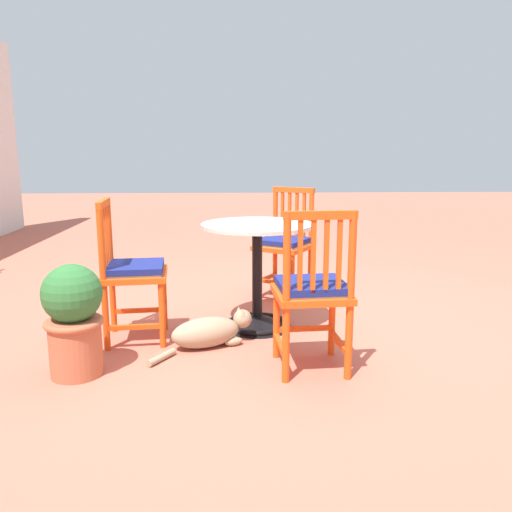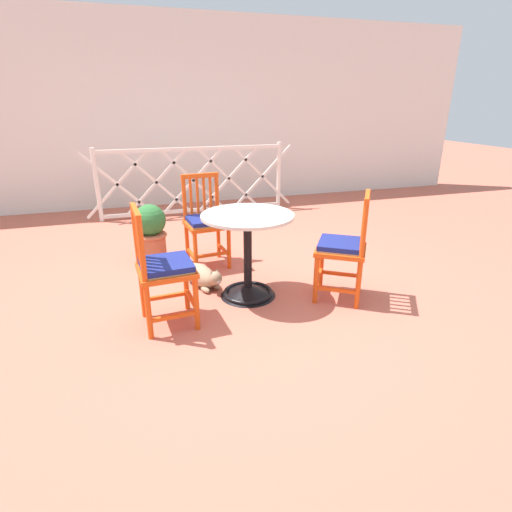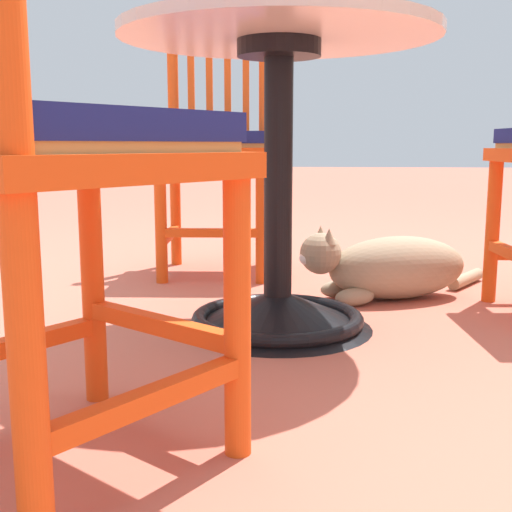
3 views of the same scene
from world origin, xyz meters
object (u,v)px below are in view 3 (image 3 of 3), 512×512
object	(u,v)px
cafe_table	(278,217)
tabby_cat	(386,268)
orange_chair_at_corner	(47,155)
orange_chair_tucked_in	(216,148)

from	to	relation	value
cafe_table	tabby_cat	bearing A→B (deg)	138.64
cafe_table	orange_chair_at_corner	distance (m)	0.81
orange_chair_tucked_in	orange_chair_at_corner	distance (m)	1.47
cafe_table	orange_chair_tucked_in	size ratio (longest dim) A/B	0.83
cafe_table	orange_chair_at_corner	xyz separation A→B (m)	(0.75, -0.26, 0.16)
orange_chair_tucked_in	orange_chair_at_corner	world-z (taller)	same
cafe_table	orange_chair_tucked_in	world-z (taller)	orange_chair_tucked_in
orange_chair_tucked_in	orange_chair_at_corner	xyz separation A→B (m)	(1.47, 0.01, 0.00)
orange_chair_at_corner	tabby_cat	distance (m)	1.28
cafe_table	orange_chair_at_corner	size ratio (longest dim) A/B	0.83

